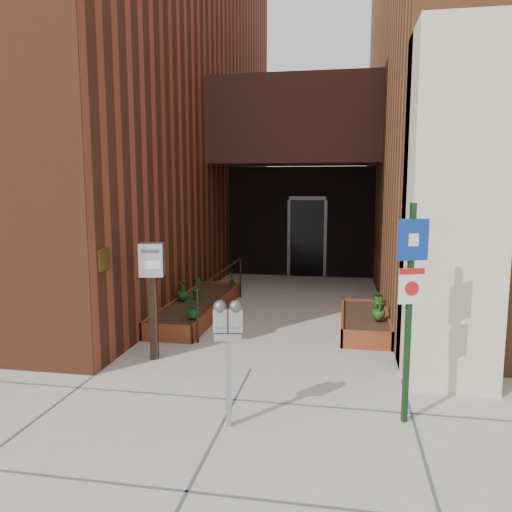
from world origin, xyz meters
The scene contains 15 objects.
ground centered at (0.00, 0.00, 0.00)m, with size 80.00×80.00×0.00m, color #9E9991.
architecture centered at (-0.18, 6.89, 4.98)m, with size 20.00×14.60×10.00m.
planter_left centered at (-1.55, 2.70, 0.13)m, with size 0.90×3.60×0.30m.
planter_right centered at (1.60, 2.20, 0.13)m, with size 0.80×2.20×0.30m.
handrail centered at (-1.05, 2.65, 0.75)m, with size 0.04×3.34×0.90m.
parking_meter centered at (0.08, -1.63, 1.05)m, with size 0.31×0.17×1.35m.
sign_post centered at (1.90, -1.21, 1.43)m, with size 0.31×0.12×2.33m.
payment_dropbox centered at (-1.45, 0.18, 1.22)m, with size 0.38×0.32×1.69m.
shrub_left_a centered at (-1.25, 1.43, 0.49)m, with size 0.34×0.34×0.38m, color #19581F.
shrub_left_b centered at (-1.64, 2.88, 0.49)m, with size 0.21×0.21×0.38m, color #195618.
shrub_left_c centered at (-1.85, 2.64, 0.49)m, with size 0.21×0.21×0.38m, color #195A1B.
shrub_left_d centered at (-1.25, 4.30, 0.48)m, with size 0.19×0.19×0.35m, color #225117.
shrub_right_a centered at (1.81, 1.83, 0.49)m, with size 0.21×0.21×0.38m, color #235E1A.
shrub_right_b centered at (1.85, 2.67, 0.45)m, with size 0.16×0.16×0.30m, color #1C5919.
shrub_right_c centered at (1.85, 2.73, 0.45)m, with size 0.28×0.28×0.31m, color #1A5C1B.
Camera 1 is at (1.23, -6.42, 2.50)m, focal length 35.00 mm.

